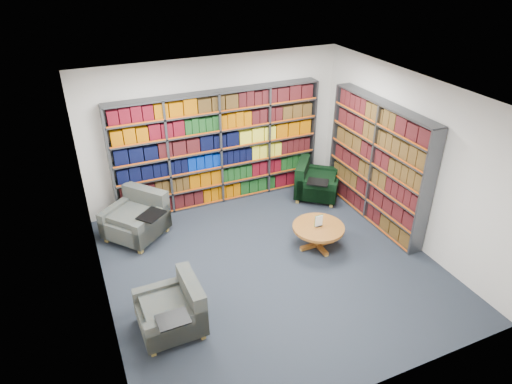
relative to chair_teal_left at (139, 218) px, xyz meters
name	(u,v)px	position (x,y,z in m)	size (l,w,h in m)	color
room_shell	(273,189)	(1.73, -1.75, 1.08)	(5.02, 5.02, 2.82)	#1C222B
bookshelf_back	(219,149)	(1.73, 0.59, 0.78)	(4.00, 0.28, 2.20)	#47494F
bookshelf_right	(377,164)	(4.07, -1.15, 0.78)	(0.28, 2.50, 2.20)	#47494F
chair_teal_left	(139,218)	(0.00, 0.00, 0.00)	(1.24, 1.24, 0.80)	#031630
chair_green_right	(313,183)	(3.47, -0.06, -0.03)	(1.13, 1.14, 0.74)	black
chair_teal_front	(176,311)	(0.01, -2.43, -0.03)	(0.82, 0.95, 0.73)	#031630
coffee_table	(318,230)	(2.68, -1.59, 0.00)	(0.87, 0.87, 0.61)	#A1691E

